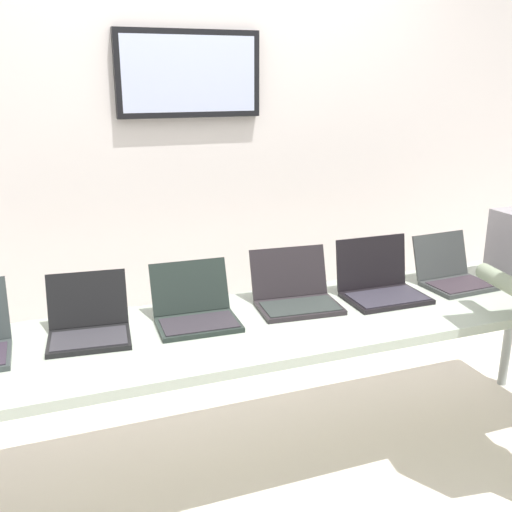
% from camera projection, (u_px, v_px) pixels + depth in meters
% --- Properties ---
extents(ground, '(8.00, 8.00, 0.04)m').
position_uv_depth(ground, '(296.00, 467.00, 2.71)').
color(ground, beige).
extents(back_wall, '(8.00, 0.11, 2.43)m').
position_uv_depth(back_wall, '(218.00, 164.00, 3.36)').
color(back_wall, silver).
rests_on(back_wall, ground).
extents(workbench, '(3.04, 0.70, 0.73)m').
position_uv_depth(workbench, '(299.00, 326.00, 2.51)').
color(workbench, '#A7B2A1').
rests_on(workbench, ground).
extents(laptop_station_1, '(0.34, 0.32, 0.23)m').
position_uv_depth(laptop_station_1, '(89.00, 324.00, 2.28)').
color(laptop_station_1, black).
rests_on(laptop_station_1, workbench).
extents(laptop_station_2, '(0.34, 0.32, 0.23)m').
position_uv_depth(laptop_station_2, '(195.00, 310.00, 2.42)').
color(laptop_station_2, black).
rests_on(laptop_station_2, workbench).
extents(laptop_station_3, '(0.38, 0.33, 0.23)m').
position_uv_depth(laptop_station_3, '(295.00, 294.00, 2.59)').
color(laptop_station_3, black).
rests_on(laptop_station_3, workbench).
extents(laptop_station_4, '(0.36, 0.29, 0.26)m').
position_uv_depth(laptop_station_4, '(380.00, 284.00, 2.70)').
color(laptop_station_4, black).
rests_on(laptop_station_4, workbench).
extents(laptop_station_5, '(0.33, 0.31, 0.23)m').
position_uv_depth(laptop_station_5, '(452.00, 274.00, 2.85)').
color(laptop_station_5, '#373A3A').
rests_on(laptop_station_5, workbench).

